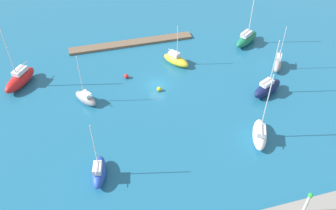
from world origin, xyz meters
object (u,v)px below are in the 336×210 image
object	(u,v)px
sailboat_gray_far_north	(278,63)
sailboat_gray_lone_north	(86,98)
mooring_buoy_yellow	(159,89)
sailboat_white_near_pier	(260,134)
sailboat_navy_mid_basin	(267,88)
mooring_buoy_red	(126,76)
harbor_beacon	(307,202)
sailboat_yellow_inner_mooring	(176,60)
sailboat_green_by_breakwater	(247,39)
sailboat_red_lone_south	(20,79)
sailboat_blue_center_basin	(99,171)
pier_dock	(132,43)

from	to	relation	value
sailboat_gray_far_north	sailboat_gray_lone_north	size ratio (longest dim) A/B	0.98
mooring_buoy_yellow	sailboat_gray_lone_north	bearing A→B (deg)	-1.29
sailboat_white_near_pier	sailboat_navy_mid_basin	bearing A→B (deg)	-7.43
sailboat_gray_far_north	mooring_buoy_red	distance (m)	28.78
harbor_beacon	sailboat_yellow_inner_mooring	distance (m)	36.53
sailboat_green_by_breakwater	mooring_buoy_yellow	size ratio (longest dim) A/B	15.12
harbor_beacon	sailboat_red_lone_south	world-z (taller)	sailboat_red_lone_south
sailboat_blue_center_basin	sailboat_gray_lone_north	size ratio (longest dim) A/B	1.03
pier_dock	sailboat_blue_center_basin	size ratio (longest dim) A/B	2.75
sailboat_gray_far_north	mooring_buoy_red	size ratio (longest dim) A/B	10.53
sailboat_white_near_pier	harbor_beacon	bearing A→B (deg)	-159.22
sailboat_navy_mid_basin	sailboat_yellow_inner_mooring	xyz separation A→B (m)	(12.78, -12.89, -0.21)
sailboat_gray_lone_north	sailboat_gray_far_north	bearing A→B (deg)	-122.33
sailboat_green_by_breakwater	sailboat_yellow_inner_mooring	xyz separation A→B (m)	(16.49, 3.42, -0.22)
sailboat_green_by_breakwater	sailboat_navy_mid_basin	bearing A→B (deg)	-137.88
sailboat_yellow_inner_mooring	mooring_buoy_yellow	world-z (taller)	sailboat_yellow_inner_mooring
pier_dock	mooring_buoy_yellow	xyz separation A→B (m)	(-1.74, 16.89, 0.15)
sailboat_gray_far_north	sailboat_blue_center_basin	distance (m)	39.67
sailboat_yellow_inner_mooring	mooring_buoy_yellow	xyz separation A→B (m)	(5.18, 7.25, -0.63)
harbor_beacon	sailboat_white_near_pier	size ratio (longest dim) A/B	0.32
sailboat_blue_center_basin	sailboat_yellow_inner_mooring	distance (m)	29.18
sailboat_gray_far_north	mooring_buoy_yellow	size ratio (longest dim) A/B	11.06
pier_dock	harbor_beacon	distance (m)	47.44
sailboat_white_near_pier	pier_dock	bearing A→B (deg)	48.12
sailboat_yellow_inner_mooring	mooring_buoy_red	size ratio (longest dim) A/B	9.89
harbor_beacon	sailboat_gray_lone_north	xyz separation A→B (m)	(23.37, -29.08, -2.52)
sailboat_gray_lone_north	pier_dock	bearing A→B (deg)	-66.68
sailboat_green_by_breakwater	pier_dock	bearing A→B (deg)	130.05
sailboat_yellow_inner_mooring	sailboat_gray_lone_north	bearing A→B (deg)	-103.68
sailboat_green_by_breakwater	mooring_buoy_red	world-z (taller)	sailboat_green_by_breakwater
mooring_buoy_yellow	sailboat_navy_mid_basin	bearing A→B (deg)	162.55
sailboat_gray_lone_north	mooring_buoy_yellow	bearing A→B (deg)	-124.44
mooring_buoy_red	pier_dock	bearing A→B (deg)	-105.26
sailboat_navy_mid_basin	mooring_buoy_yellow	bearing A→B (deg)	137.66
sailboat_gray_far_north	sailboat_green_by_breakwater	distance (m)	10.03
sailboat_blue_center_basin	sailboat_gray_lone_north	world-z (taller)	sailboat_blue_center_basin
sailboat_red_lone_south	mooring_buoy_yellow	xyz separation A→B (m)	(-23.60, 8.21, -0.93)
sailboat_yellow_inner_mooring	sailboat_red_lone_south	bearing A→B (deg)	-126.82
sailboat_yellow_inner_mooring	harbor_beacon	bearing A→B (deg)	-26.31
pier_dock	sailboat_yellow_inner_mooring	distance (m)	11.90
sailboat_gray_far_north	sailboat_red_lone_south	xyz separation A→B (m)	(47.11, -7.40, 0.23)
sailboat_gray_far_north	sailboat_yellow_inner_mooring	bearing A→B (deg)	-75.33
sailboat_green_by_breakwater	sailboat_red_lone_south	xyz separation A→B (m)	(45.26, 2.46, 0.09)
sailboat_white_near_pier	sailboat_yellow_inner_mooring	distance (m)	23.48
pier_dock	sailboat_red_lone_south	distance (m)	23.54
sailboat_gray_far_north	harbor_beacon	bearing A→B (deg)	10.51
harbor_beacon	sailboat_red_lone_south	distance (m)	50.44
sailboat_gray_lone_north	sailboat_white_near_pier	bearing A→B (deg)	-155.65
pier_dock	sailboat_green_by_breakwater	distance (m)	24.25
sailboat_navy_mid_basin	sailboat_red_lone_south	size ratio (longest dim) A/B	0.76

